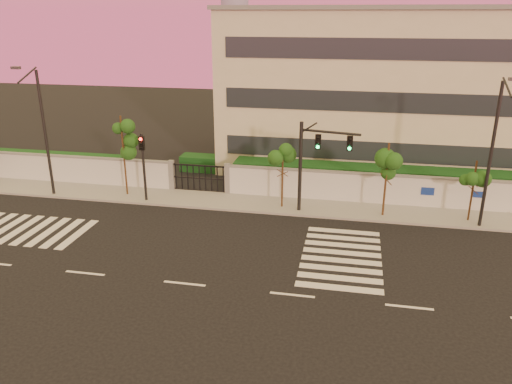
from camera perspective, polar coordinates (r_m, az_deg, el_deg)
ground at (r=23.60m, az=-8.16°, el=-10.33°), size 120.00×120.00×0.00m
sidewalk at (r=32.67m, az=-2.18°, el=-1.16°), size 60.00×3.00×0.15m
perimeter_wall at (r=33.69m, az=-1.44°, el=1.30°), size 60.00×0.36×2.20m
hedge_row at (r=36.12m, az=1.16°, el=2.17°), size 41.00×4.25×1.80m
institutional_building at (r=41.56m, az=13.97°, el=11.50°), size 24.40×12.40×12.25m
road_markings at (r=27.20m, az=-8.74°, el=-6.05°), size 57.00×7.62×0.02m
street_tree_c at (r=33.92m, az=-14.99°, el=6.00°), size 1.47×1.17×5.51m
street_tree_d at (r=30.88m, az=3.11°, el=3.28°), size 1.41×1.12×4.06m
street_tree_e at (r=30.37m, az=14.83°, el=3.23°), size 1.61×1.28×4.67m
street_tree_f at (r=31.43m, az=23.73°, el=1.54°), size 1.40×1.11×3.81m
traffic_signal_main at (r=30.13m, az=6.48°, el=4.00°), size 3.60×0.85×5.73m
traffic_signal_secondary at (r=32.77m, az=-12.78°, el=3.67°), size 0.36×0.34×4.61m
streetlight_west at (r=35.34m, az=-23.20°, el=6.77°), size 0.52×2.11×8.79m
streetlight_east at (r=30.18m, az=25.44°, el=4.44°), size 0.53×2.12×8.80m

